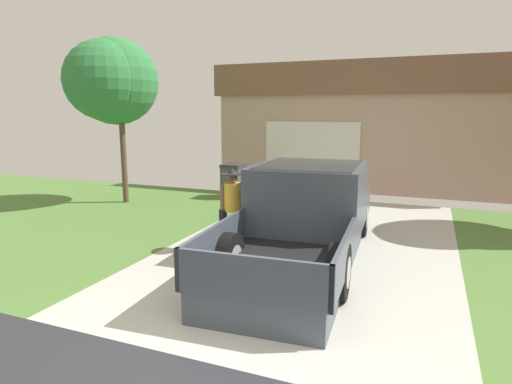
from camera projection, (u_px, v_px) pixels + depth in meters
pickup_truck at (307, 215)px, 7.79m from camera, size 2.30×5.45×1.64m
person_with_hat at (232, 205)px, 8.01m from camera, size 0.45×0.43×1.55m
handbag at (228, 248)px, 7.85m from camera, size 0.40×0.17×0.42m
house_with_garage at (372, 125)px, 16.04m from camera, size 9.99×6.06×4.15m
front_yard_tree at (111, 81)px, 11.93m from camera, size 2.40×2.69×4.61m
wheeled_trash_bin at (234, 179)px, 13.09m from camera, size 0.60×0.72×1.02m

